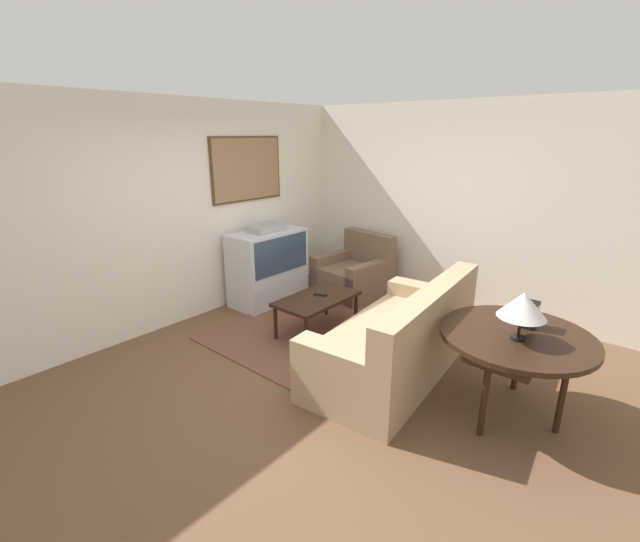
% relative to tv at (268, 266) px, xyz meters
% --- Properties ---
extents(ground_plane, '(12.00, 12.00, 0.00)m').
position_rel_tv_xyz_m(ground_plane, '(-0.99, -1.74, -0.52)').
color(ground_plane, brown).
extents(wall_back, '(12.00, 0.10, 2.70)m').
position_rel_tv_xyz_m(wall_back, '(-0.97, 0.39, 0.84)').
color(wall_back, silver).
rests_on(wall_back, ground_plane).
extents(wall_right, '(0.06, 12.00, 2.70)m').
position_rel_tv_xyz_m(wall_right, '(1.64, -1.74, 0.83)').
color(wall_right, silver).
rests_on(wall_right, ground_plane).
extents(area_rug, '(2.15, 1.89, 0.01)m').
position_rel_tv_xyz_m(area_rug, '(-0.35, -1.10, -0.52)').
color(area_rug, brown).
rests_on(area_rug, ground_plane).
extents(tv, '(1.06, 0.57, 1.11)m').
position_rel_tv_xyz_m(tv, '(0.00, 0.00, 0.00)').
color(tv, silver).
rests_on(tv, ground_plane).
extents(couch, '(2.16, 1.13, 0.94)m').
position_rel_tv_xyz_m(couch, '(-0.47, -2.37, -0.20)').
color(couch, tan).
rests_on(couch, ground_plane).
extents(armchair, '(1.00, 1.00, 0.89)m').
position_rel_tv_xyz_m(armchair, '(1.05, -0.73, -0.23)').
color(armchair, brown).
rests_on(armchair, ground_plane).
extents(coffee_table, '(1.02, 0.57, 0.45)m').
position_rel_tv_xyz_m(coffee_table, '(-0.32, -1.18, -0.12)').
color(coffee_table, black).
rests_on(coffee_table, ground_plane).
extents(console_table, '(1.21, 1.21, 0.75)m').
position_rel_tv_xyz_m(console_table, '(-0.46, -3.43, 0.16)').
color(console_table, black).
rests_on(console_table, ground_plane).
extents(table_lamp, '(0.36, 0.36, 0.39)m').
position_rel_tv_xyz_m(table_lamp, '(-0.56, -3.46, 0.51)').
color(table_lamp, black).
rests_on(table_lamp, console_table).
extents(mantel_clock, '(0.15, 0.10, 0.22)m').
position_rel_tv_xyz_m(mantel_clock, '(-0.25, -3.46, 0.33)').
color(mantel_clock, black).
rests_on(mantel_clock, console_table).
extents(remote, '(0.11, 0.16, 0.02)m').
position_rel_tv_xyz_m(remote, '(-0.25, -1.17, -0.06)').
color(remote, black).
rests_on(remote, coffee_table).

